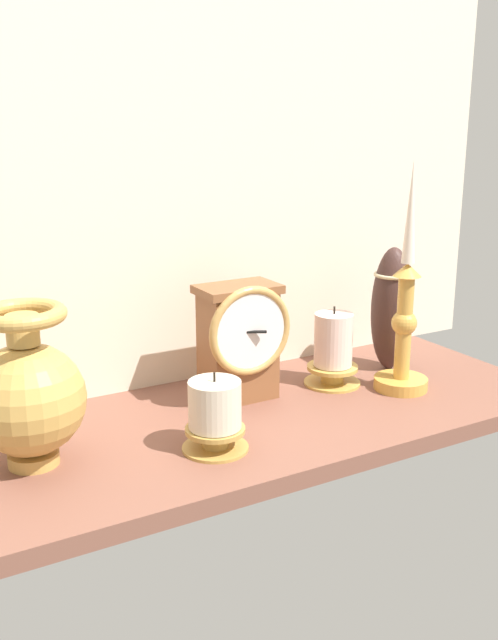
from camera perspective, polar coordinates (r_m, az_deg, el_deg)
The scene contains 8 objects.
ground_plane at distance 103.23cm, azimuth -1.57°, elevation -8.39°, with size 100.00×36.00×2.40cm, color brown.
back_wall at distance 111.21cm, azimuth -6.33°, elevation 11.26°, with size 120.00×2.00×65.00cm, color beige.
mantel_clock at distance 106.79cm, azimuth -0.70°, elevation -1.56°, with size 13.17×9.03×17.94cm.
candlestick_tall_left at distance 112.87cm, azimuth 12.04°, elevation -0.15°, with size 8.28×8.28×34.99cm.
brass_vase_bulbous at distance 90.18cm, azimuth -16.80°, elevation -5.63°, with size 13.65×13.65×19.82cm.
pillar_candle_front at distance 92.38cm, azimuth -2.68°, elevation -7.47°, with size 8.51×8.51×10.36cm.
pillar_candle_near_clock at distance 114.71cm, azimuth 6.59°, elevation -2.43°, with size 8.91×8.91×12.67cm.
tall_ceramic_vase at distance 121.94cm, azimuth 11.06°, elevation 0.92°, with size 6.65×6.65×20.57cm.
Camera 1 is at (-44.54, -83.05, 40.94)cm, focal length 40.95 mm.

